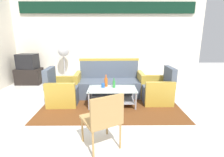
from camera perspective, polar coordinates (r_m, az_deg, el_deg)
ground_plane at (r=3.40m, az=-2.17°, el=-13.62°), size 14.00×14.00×0.00m
wall_back at (r=6.06m, az=-1.46°, el=13.25°), size 6.52×0.19×2.80m
rug at (r=4.11m, az=-0.48°, el=-8.40°), size 3.12×2.03×0.01m
couch at (r=4.59m, az=-0.86°, el=-1.82°), size 1.82×0.79×0.96m
armchair_left at (r=4.22m, az=-16.32°, el=-4.29°), size 0.72×0.78×0.85m
armchair_right at (r=4.29m, az=15.05°, el=-3.86°), size 0.70×0.76×0.85m
coffee_table at (r=3.93m, az=0.08°, el=-5.32°), size 1.10×0.60×0.40m
bottle_green at (r=3.94m, az=0.65°, el=-1.84°), size 0.06×0.06×0.22m
bottle_orange at (r=4.02m, az=-2.01°, el=-1.18°), size 0.08×0.08×0.29m
cup at (r=3.96m, az=-3.00°, el=-2.31°), size 0.08×0.08×0.10m
tv_stand at (r=6.33m, az=-26.02°, el=0.73°), size 0.80×0.50×0.52m
television at (r=6.24m, az=-26.51°, el=5.20°), size 0.64×0.50×0.48m
pedestal_fan at (r=5.84m, az=-15.96°, el=8.12°), size 0.36×0.36×1.27m
wicker_chair at (r=2.41m, az=-2.96°, el=-12.83°), size 0.65×0.65×0.84m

